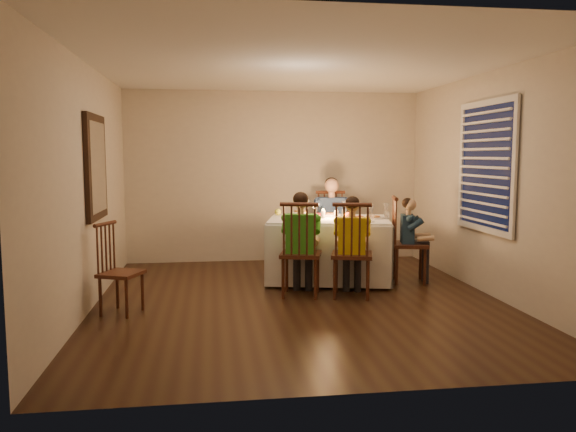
{
  "coord_description": "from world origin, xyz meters",
  "views": [
    {
      "loc": [
        -0.97,
        -6.1,
        1.63
      ],
      "look_at": [
        -0.11,
        0.15,
        0.95
      ],
      "focal_mm": 35.0,
      "sensor_mm": 36.0,
      "label": 1
    }
  ],
  "objects": [
    {
      "name": "child_yellow",
      "position": [
        0.63,
        0.1,
        0.0
      ],
      "size": [
        0.5,
        0.47,
        1.17
      ],
      "primitive_type": null,
      "rotation": [
        0.0,
        0.0,
        2.87
      ],
      "color": "yellow",
      "rests_on": "ground"
    },
    {
      "name": "setting_teal",
      "position": [
        1.11,
        0.9,
        0.82
      ],
      "size": [
        0.31,
        0.31,
        0.02
      ],
      "primitive_type": "cylinder",
      "rotation": [
        0.0,
        0.0,
        -0.21
      ],
      "color": "white",
      "rests_on": "dining_table"
    },
    {
      "name": "dining_table",
      "position": [
        0.54,
        0.99,
        0.58
      ],
      "size": [
        1.76,
        1.43,
        0.78
      ],
      "rotation": [
        0.0,
        0.0,
        -0.21
      ],
      "color": "white",
      "rests_on": "ground"
    },
    {
      "name": "child_teal",
      "position": [
        1.54,
        0.74,
        0.0
      ],
      "size": [
        0.41,
        0.43,
        1.09
      ],
      "primitive_type": null,
      "rotation": [
        0.0,
        0.0,
        1.35
      ],
      "color": "#1B3145",
      "rests_on": "ground"
    },
    {
      "name": "candle_right",
      "position": [
        0.64,
        0.97,
        0.86
      ],
      "size": [
        0.06,
        0.06,
        0.1
      ],
      "primitive_type": "cylinder",
      "color": "silver",
      "rests_on": "dining_table"
    },
    {
      "name": "setting_green",
      "position": [
        0.15,
        0.77,
        0.82
      ],
      "size": [
        0.31,
        0.31,
        0.02
      ],
      "primitive_type": "cylinder",
      "rotation": [
        0.0,
        0.0,
        -0.21
      ],
      "color": "white",
      "rests_on": "dining_table"
    },
    {
      "name": "ceiling",
      "position": [
        0.0,
        0.0,
        2.6
      ],
      "size": [
        5.0,
        5.0,
        0.0
      ],
      "primitive_type": "plane",
      "color": "white",
      "rests_on": "wall_back"
    },
    {
      "name": "chair_near_left",
      "position": [
        0.05,
        0.23,
        0.0
      ],
      "size": [
        0.55,
        0.54,
        1.11
      ],
      "primitive_type": null,
      "rotation": [
        0.0,
        0.0,
        2.89
      ],
      "color": "black",
      "rests_on": "ground"
    },
    {
      "name": "child_green",
      "position": [
        0.05,
        0.23,
        0.0
      ],
      "size": [
        0.52,
        0.5,
        1.22
      ],
      "primitive_type": null,
      "rotation": [
        0.0,
        0.0,
        2.89
      ],
      "color": "green",
      "rests_on": "ground"
    },
    {
      "name": "setting_adult",
      "position": [
        0.65,
        1.34,
        0.82
      ],
      "size": [
        0.31,
        0.31,
        0.02
      ],
      "primitive_type": "cylinder",
      "rotation": [
        0.0,
        0.0,
        -0.21
      ],
      "color": "white",
      "rests_on": "dining_table"
    },
    {
      "name": "serving_bowl",
      "position": [
        0.23,
        1.4,
        0.84
      ],
      "size": [
        0.28,
        0.28,
        0.05
      ],
      "primitive_type": "imported",
      "rotation": [
        0.0,
        0.0,
        -0.41
      ],
      "color": "white",
      "rests_on": "dining_table"
    },
    {
      "name": "wall_left",
      "position": [
        -2.25,
        0.0,
        1.3
      ],
      "size": [
        0.02,
        5.0,
        2.6
      ],
      "primitive_type": "cube",
      "color": "beige",
      "rests_on": "ground"
    },
    {
      "name": "chair_adult",
      "position": [
        0.76,
        1.82,
        0.0
      ],
      "size": [
        0.5,
        0.48,
        1.11
      ],
      "primitive_type": null,
      "rotation": [
        0.0,
        0.0,
        -0.11
      ],
      "color": "black",
      "rests_on": "ground"
    },
    {
      "name": "wall_right",
      "position": [
        2.25,
        0.0,
        1.3
      ],
      "size": [
        0.02,
        5.0,
        2.6
      ],
      "primitive_type": "cube",
      "color": "beige",
      "rests_on": "ground"
    },
    {
      "name": "ground",
      "position": [
        0.0,
        0.0,
        0.0
      ],
      "size": [
        5.0,
        5.0,
        0.0
      ],
      "primitive_type": "plane",
      "color": "black",
      "rests_on": "ground"
    },
    {
      "name": "candle_left",
      "position": [
        0.47,
        1.01,
        0.86
      ],
      "size": [
        0.06,
        0.06,
        0.1
      ],
      "primitive_type": "cylinder",
      "color": "silver",
      "rests_on": "dining_table"
    },
    {
      "name": "squash",
      "position": [
        -0.07,
        1.46,
        0.86
      ],
      "size": [
        0.09,
        0.09,
        0.09
      ],
      "primitive_type": "sphere",
      "color": "#F0F13F",
      "rests_on": "dining_table"
    },
    {
      "name": "wall_mirror",
      "position": [
        -2.22,
        0.3,
        1.5
      ],
      "size": [
        0.06,
        0.95,
        1.15
      ],
      "color": "black",
      "rests_on": "wall_left"
    },
    {
      "name": "window_blinds",
      "position": [
        2.21,
        0.1,
        1.5
      ],
      "size": [
        0.07,
        1.34,
        1.54
      ],
      "color": "black",
      "rests_on": "wall_right"
    },
    {
      "name": "wall_back",
      "position": [
        0.0,
        2.5,
        1.3
      ],
      "size": [
        4.5,
        0.02,
        2.6
      ],
      "primitive_type": "cube",
      "color": "beige",
      "rests_on": "ground"
    },
    {
      "name": "adult",
      "position": [
        0.76,
        1.82,
        0.0
      ],
      "size": [
        0.54,
        0.5,
        1.31
      ],
      "primitive_type": null,
      "rotation": [
        0.0,
        0.0,
        -0.11
      ],
      "color": "navy",
      "rests_on": "ground"
    },
    {
      "name": "orange_fruit",
      "position": [
        0.8,
        0.99,
        0.85
      ],
      "size": [
        0.08,
        0.08,
        0.08
      ],
      "primitive_type": "sphere",
      "color": "#FD4F15",
      "rests_on": "dining_table"
    },
    {
      "name": "chair_near_right",
      "position": [
        0.63,
        0.1,
        0.0
      ],
      "size": [
        0.56,
        0.54,
        1.11
      ],
      "primitive_type": null,
      "rotation": [
        0.0,
        0.0,
        2.87
      ],
      "color": "black",
      "rests_on": "ground"
    },
    {
      "name": "setting_yellow",
      "position": [
        0.82,
        0.59,
        0.82
      ],
      "size": [
        0.31,
        0.31,
        0.02
      ],
      "primitive_type": "cylinder",
      "rotation": [
        0.0,
        0.0,
        -0.21
      ],
      "color": "white",
      "rests_on": "dining_table"
    },
    {
      "name": "chair_extra",
      "position": [
        -1.9,
        -0.25,
        0.0
      ],
      "size": [
        0.49,
        0.5,
        0.95
      ],
      "primitive_type": null,
      "rotation": [
        0.0,
        0.0,
        1.18
      ],
      "color": "black",
      "rests_on": "ground"
    },
    {
      "name": "chair_end",
      "position": [
        1.54,
        0.74,
        0.0
      ],
      "size": [
        0.53,
        0.54,
        1.11
      ],
      "primitive_type": null,
      "rotation": [
        0.0,
        0.0,
        1.35
      ],
      "color": "black",
      "rests_on": "ground"
    }
  ]
}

